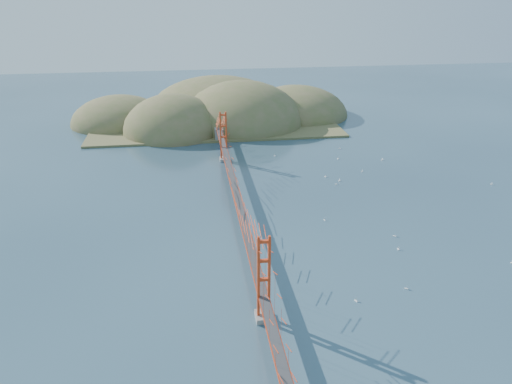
{
  "coord_description": "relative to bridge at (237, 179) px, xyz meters",
  "views": [
    {
      "loc": [
        -8.14,
        -80.67,
        39.2
      ],
      "look_at": [
        3.32,
        0.0,
        4.44
      ],
      "focal_mm": 35.0,
      "sensor_mm": 36.0,
      "label": 1
    }
  ],
  "objects": [
    {
      "name": "sailboat_8",
      "position": [
        36.98,
        24.89,
        -6.86
      ],
      "size": [
        0.57,
        0.49,
        0.65
      ],
      "color": "white",
      "rests_on": "ground"
    },
    {
      "name": "sailboat_2",
      "position": [
        20.48,
        -26.51,
        -6.86
      ],
      "size": [
        0.58,
        0.58,
        0.63
      ],
      "color": "white",
      "rests_on": "ground"
    },
    {
      "name": "sailboat_0",
      "position": [
        15.0,
        -4.22,
        -6.87
      ],
      "size": [
        0.49,
        0.51,
        0.57
      ],
      "color": "white",
      "rests_on": "ground"
    },
    {
      "name": "ground",
      "position": [
        0.0,
        -0.18,
        -7.01
      ],
      "size": [
        320.0,
        320.0,
        0.0
      ],
      "primitive_type": "plane",
      "color": "#2B4556",
      "rests_on": "ground"
    },
    {
      "name": "sailboat_10",
      "position": [
        12.71,
        -28.26,
        -6.86
      ],
      "size": [
        0.55,
        0.57,
        0.64
      ],
      "color": "white",
      "rests_on": "ground"
    },
    {
      "name": "far_headlands",
      "position": [
        2.21,
        68.33,
        -7.01
      ],
      "size": [
        84.0,
        58.0,
        25.0
      ],
      "color": "#766444",
      "rests_on": "ground"
    },
    {
      "name": "sailboat_1",
      "position": [
        20.78,
        16.21,
        -6.86
      ],
      "size": [
        0.61,
        0.61,
        0.69
      ],
      "color": "white",
      "rests_on": "ground"
    },
    {
      "name": "sailboat_12",
      "position": [
        12.39,
        31.41,
        -6.87
      ],
      "size": [
        0.48,
        0.38,
        0.56
      ],
      "color": "white",
      "rests_on": "ground"
    },
    {
      "name": "sailboat_7",
      "position": [
        29.52,
        34.65,
        -6.85
      ],
      "size": [
        0.65,
        0.61,
        0.73
      ],
      "color": "white",
      "rests_on": "ground"
    },
    {
      "name": "sailboat_15",
      "position": [
        26.87,
        27.12,
        -6.86
      ],
      "size": [
        0.46,
        0.57,
        0.68
      ],
      "color": "white",
      "rests_on": "ground"
    },
    {
      "name": "bridge",
      "position": [
        0.0,
        0.0,
        0.0
      ],
      "size": [
        2.2,
        94.4,
        12.0
      ],
      "color": "gray",
      "rests_on": "ground"
    },
    {
      "name": "sailboat_4",
      "position": [
        29.69,
        18.15,
        -6.87
      ],
      "size": [
        0.56,
        0.56,
        0.6
      ],
      "color": "white",
      "rests_on": "ground"
    },
    {
      "name": "sailboat_3",
      "position": [
        23.09,
        13.49,
        -6.86
      ],
      "size": [
        0.59,
        0.56,
        0.67
      ],
      "color": "white",
      "rests_on": "ground"
    },
    {
      "name": "sailboat_6",
      "position": [
        24.88,
        -11.71,
        -6.86
      ],
      "size": [
        0.65,
        0.65,
        0.69
      ],
      "color": "white",
      "rests_on": "ground"
    },
    {
      "name": "sailboat_14",
      "position": [
        23.78,
        -15.95,
        -6.86
      ],
      "size": [
        0.5,
        0.6,
        0.7
      ],
      "color": "white",
      "rests_on": "ground"
    },
    {
      "name": "sailboat_11",
      "position": [
        53.87,
        7.15,
        -6.86
      ],
      "size": [
        0.56,
        0.56,
        0.64
      ],
      "color": "white",
      "rests_on": "ground"
    },
    {
      "name": "sailboat_16",
      "position": [
        21.83,
        11.69,
        -6.87
      ],
      "size": [
        0.56,
        0.56,
        0.61
      ],
      "color": "white",
      "rests_on": "ground"
    }
  ]
}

